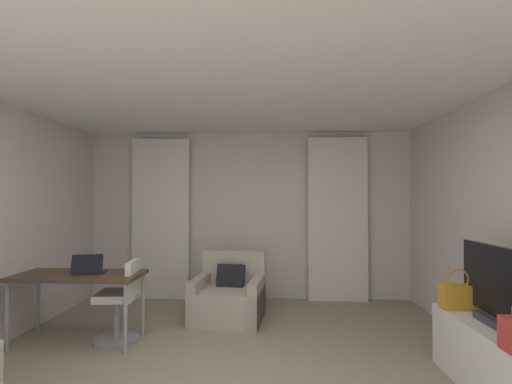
{
  "coord_description": "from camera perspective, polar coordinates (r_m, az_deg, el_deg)",
  "views": [
    {
      "loc": [
        0.4,
        -2.72,
        1.57
      ],
      "look_at": [
        0.2,
        1.27,
        1.64
      ],
      "focal_mm": 25.52,
      "sensor_mm": 36.0,
      "label": 1
    }
  ],
  "objects": [
    {
      "name": "ceiling",
      "position": [
        2.95,
        -5.51,
        20.12
      ],
      "size": [
        5.12,
        6.12,
        0.06
      ],
      "primitive_type": "cube",
      "color": "white",
      "rests_on": "wall_left"
    },
    {
      "name": "curtain_left_panel",
      "position": [
        5.91,
        -14.71,
        -4.02
      ],
      "size": [
        0.9,
        0.06,
        2.5
      ],
      "color": "silver",
      "rests_on": "ground"
    },
    {
      "name": "wall_window",
      "position": [
        5.77,
        -1.15,
        -3.63
      ],
      "size": [
        5.12,
        0.06,
        2.6
      ],
      "color": "silver",
      "rests_on": "ground"
    },
    {
      "name": "curtain_right_panel",
      "position": [
        5.72,
        12.68,
        -4.13
      ],
      "size": [
        0.9,
        0.06,
        2.5
      ],
      "color": "silver",
      "rests_on": "ground"
    },
    {
      "name": "desk_chair",
      "position": [
        4.43,
        -20.49,
        -16.31
      ],
      "size": [
        0.48,
        0.48,
        0.88
      ],
      "color": "gray",
      "rests_on": "ground"
    },
    {
      "name": "tv_flatscreen",
      "position": [
        3.57,
        33.61,
        -12.43
      ],
      "size": [
        0.2,
        0.94,
        0.62
      ],
      "color": "#333338",
      "rests_on": "tv_console"
    },
    {
      "name": "tv_console",
      "position": [
        3.7,
        34.04,
        -21.21
      ],
      "size": [
        0.51,
        1.28,
        0.56
      ],
      "color": "white",
      "rests_on": "ground"
    },
    {
      "name": "laptop",
      "position": [
        4.45,
        -24.69,
        -10.94
      ],
      "size": [
        0.36,
        0.31,
        0.22
      ],
      "color": "#2D2D33",
      "rests_on": "desk"
    },
    {
      "name": "armchair",
      "position": [
        4.93,
        -4.24,
        -16.16
      ],
      "size": [
        0.94,
        0.9,
        0.84
      ],
      "color": "#B2A899",
      "rests_on": "ground"
    },
    {
      "name": "handbag_primary",
      "position": [
        3.9,
        29.13,
        -14.04
      ],
      "size": [
        0.3,
        0.14,
        0.37
      ],
      "color": "orange",
      "rests_on": "tv_console"
    },
    {
      "name": "desk",
      "position": [
        4.51,
        -25.99,
        -12.25
      ],
      "size": [
        1.34,
        0.6,
        0.74
      ],
      "color": "#4C3828",
      "rests_on": "ground"
    }
  ]
}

